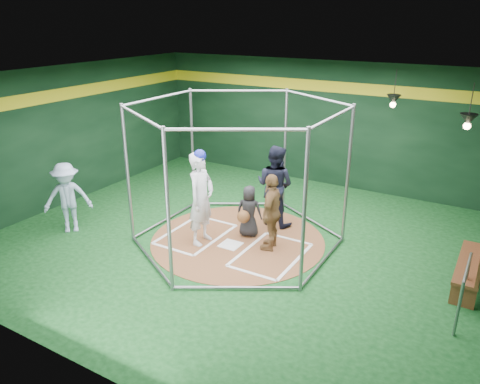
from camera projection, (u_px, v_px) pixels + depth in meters
The scene contains 15 objects.
room_shell at pixel (238, 164), 9.67m from camera, with size 10.10×9.10×3.53m.
clay_disc at pixel (238, 240), 10.28m from camera, with size 3.80×3.80×0.01m, color brown.
home_plate at pixel (231, 245), 10.04m from camera, with size 0.43×0.43×0.01m, color white.
batter_box_left at pixel (196, 234), 10.53m from camera, with size 1.17×1.77×0.01m.
batter_box_right at pixel (271, 255), 9.63m from camera, with size 1.17×1.77×0.01m.
batting_cage at pixel (238, 176), 9.75m from camera, with size 4.05×4.67×3.00m.
pendant_lamp_near at pixel (393, 100), 11.17m from camera, with size 0.34×0.34×0.90m.
pendant_lamp_far at pixel (468, 120), 9.03m from camera, with size 0.34×0.34×0.90m.
batter_figure at pixel (201, 198), 9.83m from camera, with size 0.50×0.75×2.08m.
visitor_leopard at pixel (272, 212), 9.64m from camera, with size 0.96×0.40×1.65m, color #A87C48.
catcher_figure at pixel (249, 211), 10.28m from camera, with size 0.65×0.65×1.16m.
umpire at pixel (275, 185), 10.76m from camera, with size 0.92×0.72×1.90m, color black.
bystander_blue at pixel (67, 198), 10.45m from camera, with size 1.05×0.60×1.62m, color #9CB1CE.
dugout_bench at pixel (476, 259), 8.39m from camera, with size 0.42×1.82×1.06m.
steel_railing at pixel (464, 284), 7.44m from camera, with size 0.05×1.11×0.95m.
Camera 1 is at (4.73, -7.93, 4.66)m, focal length 35.00 mm.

